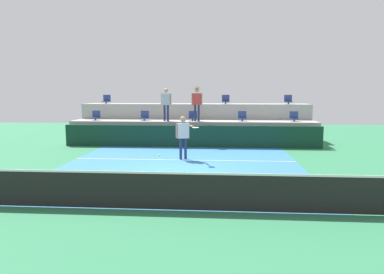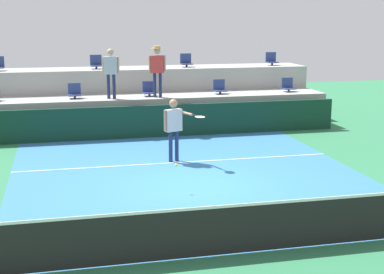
{
  "view_description": "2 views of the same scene",
  "coord_description": "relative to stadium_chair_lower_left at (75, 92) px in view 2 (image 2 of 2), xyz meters",
  "views": [
    {
      "loc": [
        1.48,
        -12.2,
        2.74
      ],
      "look_at": [
        0.55,
        -0.35,
        1.29
      ],
      "focal_mm": 34.11,
      "sensor_mm": 36.0,
      "label": 1
    },
    {
      "loc": [
        -3.13,
        -12.84,
        4.08
      ],
      "look_at": [
        -0.12,
        -0.0,
        1.25
      ],
      "focal_mm": 53.19,
      "sensor_mm": 36.0,
      "label": 2
    }
  ],
  "objects": [
    {
      "name": "ground_plane",
      "position": [
        2.63,
        -7.23,
        -1.46
      ],
      "size": [
        40.0,
        40.0,
        0.0
      ],
      "primitive_type": "plane",
      "color": "#2D754C"
    },
    {
      "name": "court_inner_paint",
      "position": [
        2.63,
        -6.23,
        -1.46
      ],
      "size": [
        9.0,
        10.0,
        0.01
      ],
      "primitive_type": "cube",
      "color": "teal",
      "rests_on": "ground_plane"
    },
    {
      "name": "court_service_line",
      "position": [
        2.63,
        -4.83,
        -1.46
      ],
      "size": [
        9.0,
        0.06,
        0.0
      ],
      "primitive_type": "cube",
      "color": "white",
      "rests_on": "ground_plane"
    },
    {
      "name": "tennis_net",
      "position": [
        2.63,
        -11.23,
        -0.97
      ],
      "size": [
        10.48,
        0.08,
        1.07
      ],
      "color": "black",
      "rests_on": "ground_plane"
    },
    {
      "name": "sponsor_backboard",
      "position": [
        2.63,
        -1.23,
        -0.91
      ],
      "size": [
        13.0,
        0.16,
        1.1
      ],
      "primitive_type": "cube",
      "color": "#0F3323",
      "rests_on": "ground_plane"
    },
    {
      "name": "seating_tier_lower",
      "position": [
        2.63,
        0.07,
        -0.84
      ],
      "size": [
        13.0,
        1.8,
        1.25
      ],
      "primitive_type": "cube",
      "color": "#9E9E99",
      "rests_on": "ground_plane"
    },
    {
      "name": "seating_tier_upper",
      "position": [
        2.63,
        1.87,
        -0.41
      ],
      "size": [
        13.0,
        1.8,
        2.1
      ],
      "primitive_type": "cube",
      "color": "#9E9E99",
      "rests_on": "ground_plane"
    },
    {
      "name": "stadium_chair_lower_left",
      "position": [
        0.0,
        0.0,
        0.0
      ],
      "size": [
        0.44,
        0.4,
        0.52
      ],
      "color": "#2D2D33",
      "rests_on": "seating_tier_lower"
    },
    {
      "name": "stadium_chair_lower_center",
      "position": [
        2.62,
        0.0,
        0.0
      ],
      "size": [
        0.44,
        0.4,
        0.52
      ],
      "color": "#2D2D33",
      "rests_on": "seating_tier_lower"
    },
    {
      "name": "stadium_chair_lower_right",
      "position": [
        5.25,
        0.0,
        0.0
      ],
      "size": [
        0.44,
        0.4,
        0.52
      ],
      "color": "#2D2D33",
      "rests_on": "seating_tier_lower"
    },
    {
      "name": "stadium_chair_lower_far_right",
      "position": [
        7.95,
        0.0,
        0.0
      ],
      "size": [
        0.44,
        0.4,
        0.52
      ],
      "color": "#2D2D33",
      "rests_on": "seating_tier_lower"
    },
    {
      "name": "stadium_chair_upper_left",
      "position": [
        0.89,
        1.8,
        0.85
      ],
      "size": [
        0.44,
        0.4,
        0.52
      ],
      "color": "#2D2D33",
      "rests_on": "seating_tier_upper"
    },
    {
      "name": "stadium_chair_upper_right",
      "position": [
        4.39,
        1.8,
        0.85
      ],
      "size": [
        0.44,
        0.4,
        0.52
      ],
      "color": "#2D2D33",
      "rests_on": "seating_tier_upper"
    },
    {
      "name": "stadium_chair_upper_far_right",
      "position": [
        7.95,
        1.8,
        0.85
      ],
      "size": [
        0.44,
        0.4,
        0.52
      ],
      "color": "#2D2D33",
      "rests_on": "seating_tier_upper"
    },
    {
      "name": "tennis_player",
      "position": [
        2.6,
        -4.69,
        -0.36
      ],
      "size": [
        1.05,
        1.15,
        1.79
      ],
      "color": "navy",
      "rests_on": "ground_plane"
    },
    {
      "name": "spectator_in_grey",
      "position": [
        1.25,
        -0.38,
        0.83
      ],
      "size": [
        0.6,
        0.28,
        1.72
      ],
      "color": "navy",
      "rests_on": "seating_tier_lower"
    },
    {
      "name": "spectator_with_hat",
      "position": [
        2.87,
        -0.38,
        0.9
      ],
      "size": [
        0.6,
        0.51,
        1.8
      ],
      "color": "navy",
      "rests_on": "seating_tier_lower"
    },
    {
      "name": "tennis_ball",
      "position": [
        2.07,
        -7.49,
        -0.81
      ],
      "size": [
        0.07,
        0.07,
        0.07
      ],
      "color": "#CCE033"
    }
  ]
}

